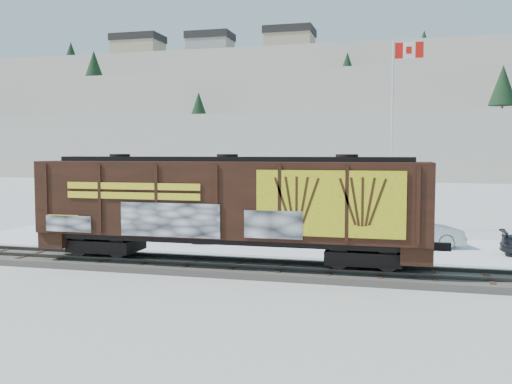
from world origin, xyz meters
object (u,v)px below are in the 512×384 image
(hopper_railcar, at_px, (228,203))
(flagpole, at_px, (393,160))
(car_white, at_px, (413,232))
(car_silver, at_px, (181,229))

(hopper_railcar, height_order, flagpole, flagpole)
(car_white, bearing_deg, car_silver, 75.70)
(car_white, bearing_deg, flagpole, -8.32)
(hopper_railcar, bearing_deg, car_silver, 125.48)
(flagpole, bearing_deg, car_white, -80.05)
(car_silver, relative_size, car_white, 0.80)
(hopper_railcar, xyz_separation_m, car_silver, (-4.93, 6.92, -2.17))
(flagpole, height_order, car_white, flagpole)
(hopper_railcar, xyz_separation_m, flagpole, (6.58, 14.60, 1.65))
(car_silver, bearing_deg, car_white, -72.88)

